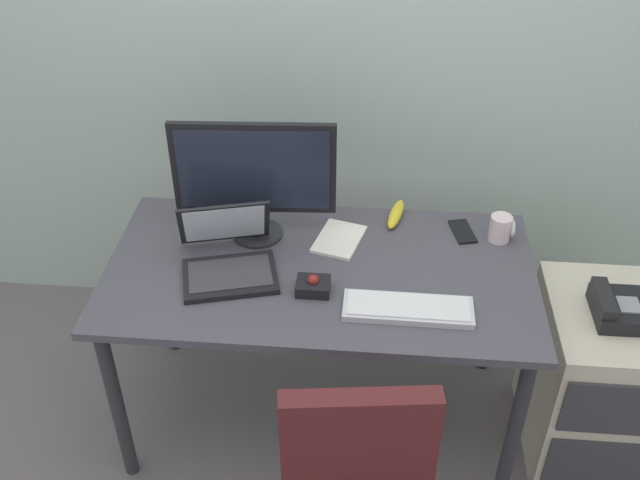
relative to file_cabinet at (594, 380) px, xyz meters
name	(u,v)px	position (x,y,z in m)	size (l,w,h in m)	color
ground_plane	(320,413)	(-1.00, 0.04, -0.33)	(8.00, 8.00, 0.00)	slate
back_wall	(337,6)	(-1.00, 0.78, 1.07)	(6.00, 0.10, 2.80)	#AEC2B4
desk	(320,286)	(-1.00, 0.04, 0.34)	(1.46, 0.77, 0.74)	#494650
file_cabinet	(594,380)	(0.00, 0.00, 0.00)	(0.42, 0.53, 0.66)	beige
desk_phone	(618,308)	(-0.01, -0.02, 0.36)	(0.17, 0.20, 0.09)	black
monitor_main	(254,174)	(-1.24, 0.21, 0.67)	(0.56, 0.18, 0.45)	#262628
keyboard	(408,308)	(-0.70, -0.15, 0.43)	(0.41, 0.14, 0.03)	silver
laptop	(228,256)	(-1.31, 0.02, 0.47)	(0.38, 0.39, 0.22)	black
trackball_mouse	(313,285)	(-1.01, -0.08, 0.44)	(0.11, 0.09, 0.07)	black
coffee_mug	(501,228)	(-0.37, 0.26, 0.47)	(0.09, 0.08, 0.10)	silver
paper_notepad	(339,239)	(-0.94, 0.21, 0.42)	(0.15, 0.21, 0.01)	white
cell_phone	(463,231)	(-0.50, 0.29, 0.42)	(0.07, 0.14, 0.01)	black
banana	(396,214)	(-0.74, 0.36, 0.44)	(0.19, 0.04, 0.04)	yellow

